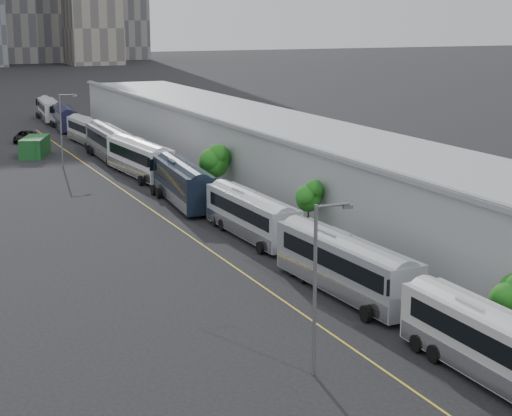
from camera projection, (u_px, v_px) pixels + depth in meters
sidewalk at (369, 252)px, 63.06m from camera, size 10.00×170.00×0.12m
lane_line at (238, 269)px, 58.93m from camera, size 0.12×160.00×0.02m
depot at (416, 202)px, 63.87m from camera, size 12.45×160.40×7.20m
bus_2 at (496, 353)px, 40.48m from camera, size 2.76×12.33×3.60m
bus_3 at (345, 271)px, 53.16m from camera, size 3.34×13.09×3.79m
bus_4 at (251, 219)px, 66.84m from camera, size 2.85×12.47×3.63m
bus_5 at (183, 187)px, 78.83m from camera, size 3.82×13.51×3.90m
bus_6 at (140, 161)px, 92.38m from camera, size 3.75×13.78×3.98m
bus_7 at (109, 145)px, 103.58m from camera, size 3.16×13.81×4.02m
bus_8 at (88, 133)px, 115.35m from camera, size 3.19×12.33×3.57m
bus_9 at (65, 120)px, 130.25m from camera, size 3.70×12.55×3.61m
bus_10 at (49, 111)px, 141.47m from camera, size 3.45×12.50×3.61m
tree_1 at (509, 296)px, 44.19m from camera, size 2.04×2.04×3.98m
tree_2 at (309, 196)px, 64.25m from camera, size 1.93×1.93×4.86m
tree_3 at (214, 159)px, 80.68m from camera, size 2.84×2.84×5.30m
street_lamp_near at (319, 278)px, 40.68m from camera, size 2.04×0.22×8.50m
street_lamp_far at (63, 125)px, 97.54m from camera, size 2.04×0.22×8.37m
shipping_container at (35, 147)px, 105.63m from camera, size 4.79×6.95×2.41m
suv at (25, 137)px, 117.71m from camera, size 4.15×6.01×1.53m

